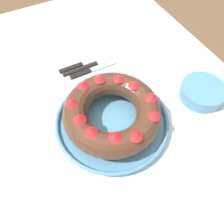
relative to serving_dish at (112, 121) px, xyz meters
The scene contains 8 objects.
ground_plane 0.78m from the serving_dish, 14.85° to the right, with size 8.00×8.00×0.00m, color brown.
dining_table 0.10m from the serving_dish, 14.85° to the right, with size 1.55×1.01×0.76m.
serving_dish is the anchor object (origin of this frame).
bundt_cake 0.05m from the serving_dish, 33.82° to the left, with size 0.28×0.28×0.09m.
fork 0.26m from the serving_dish, behind, with size 0.02×0.19×0.01m.
serving_knife 0.28m from the serving_dish, behind, with size 0.02×0.20×0.01m.
cake_knife 0.23m from the serving_dish, behind, with size 0.02×0.18×0.01m.
side_bowl 0.32m from the serving_dish, 82.22° to the left, with size 0.15×0.15×0.04m, color #518EB2.
Camera 1 is at (0.28, -0.15, 1.35)m, focal length 35.00 mm.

